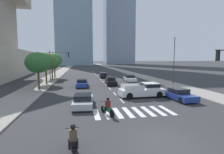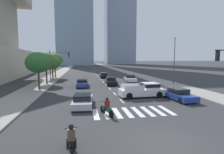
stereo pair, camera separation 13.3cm
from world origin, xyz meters
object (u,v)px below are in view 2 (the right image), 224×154
at_px(sedan_white_4, 130,79).
at_px(pickup_truck, 144,90).
at_px(traffic_signal_far, 57,61).
at_px(street_lamp_east, 174,57).
at_px(motorcycle_third, 71,142).
at_px(sedan_silver_2, 83,101).
at_px(street_tree_nearest, 38,63).
at_px(street_tree_third, 52,63).
at_px(sedan_black_0, 104,75).
at_px(street_tree_fourth, 55,60).
at_px(motorcycle_trailing, 107,108).
at_px(sedan_blue_5, 82,83).
at_px(sedan_blue_1, 179,95).
at_px(sedan_black_3, 111,81).
at_px(street_tree_second, 46,61).

bearing_deg(sedan_white_4, pickup_truck, -5.59).
height_order(traffic_signal_far, street_lamp_east, street_lamp_east).
distance_m(motorcycle_third, traffic_signal_far, 26.65).
bearing_deg(sedan_silver_2, traffic_signal_far, 18.68).
distance_m(sedan_white_4, traffic_signal_far, 14.59).
height_order(street_tree_nearest, street_tree_third, street_tree_nearest).
bearing_deg(sedan_black_0, street_tree_nearest, -34.87).
height_order(pickup_truck, street_tree_third, street_tree_third).
height_order(sedan_black_0, street_tree_fourth, street_tree_fourth).
height_order(motorcycle_third, pickup_truck, pickup_truck).
xyz_separation_m(motorcycle_trailing, sedan_silver_2, (-1.86, 3.07, -0.03)).
height_order(sedan_blue_5, street_tree_third, street_tree_third).
relative_size(pickup_truck, sedan_blue_5, 1.20).
height_order(pickup_truck, street_tree_nearest, street_tree_nearest).
xyz_separation_m(sedan_blue_1, traffic_signal_far, (-15.08, 16.92, 3.63)).
xyz_separation_m(sedan_black_0, street_tree_fourth, (-11.55, 1.45, 3.77)).
relative_size(sedan_black_3, sedan_white_4, 1.04).
bearing_deg(sedan_black_3, pickup_truck, 15.15).
relative_size(motorcycle_third, street_tree_third, 0.44).
bearing_deg(motorcycle_third, sedan_blue_1, -55.53).
xyz_separation_m(street_tree_third, street_tree_fourth, (0.00, 3.82, 0.69)).
height_order(sedan_silver_2, street_lamp_east, street_lamp_east).
distance_m(motorcycle_third, sedan_black_3, 22.78).
relative_size(motorcycle_trailing, sedan_blue_1, 0.47).
relative_size(sedan_black_0, street_tree_fourth, 0.78).
height_order(sedan_silver_2, street_tree_second, street_tree_second).
distance_m(sedan_black_0, sedan_white_4, 9.24).
xyz_separation_m(sedan_silver_2, street_tree_second, (-6.26, 16.00, 3.54)).
bearing_deg(sedan_blue_5, sedan_white_4, -60.16).
relative_size(sedan_black_0, traffic_signal_far, 0.75).
bearing_deg(sedan_black_3, street_tree_second, -97.81).
height_order(sedan_black_0, sedan_silver_2, sedan_silver_2).
bearing_deg(motorcycle_third, pickup_truck, -39.67).
distance_m(sedan_black_0, sedan_black_3, 11.57).
bearing_deg(street_tree_fourth, street_tree_third, -90.00).
xyz_separation_m(sedan_black_0, sedan_blue_1, (5.28, -24.43, 0.03)).
xyz_separation_m(street_tree_nearest, street_tree_fourth, (0.00, 16.49, 0.31)).
bearing_deg(street_tree_third, street_tree_second, -90.00).
bearing_deg(sedan_blue_1, street_tree_nearest, -122.05).
bearing_deg(sedan_black_0, sedan_black_3, 1.70).
bearing_deg(street_tree_nearest, street_tree_second, 90.00).
distance_m(pickup_truck, sedan_blue_5, 11.73).
height_order(sedan_blue_1, street_lamp_east, street_lamp_east).
xyz_separation_m(sedan_silver_2, street_tree_fourth, (-6.26, 26.67, 3.76)).
height_order(motorcycle_trailing, sedan_white_4, motorcycle_trailing).
height_order(sedan_black_3, street_lamp_east, street_lamp_east).
distance_m(pickup_truck, sedan_blue_1, 3.96).
relative_size(sedan_silver_2, sedan_black_3, 0.93).
bearing_deg(sedan_silver_2, street_lamp_east, -50.60).
bearing_deg(pickup_truck, sedan_silver_2, -159.25).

